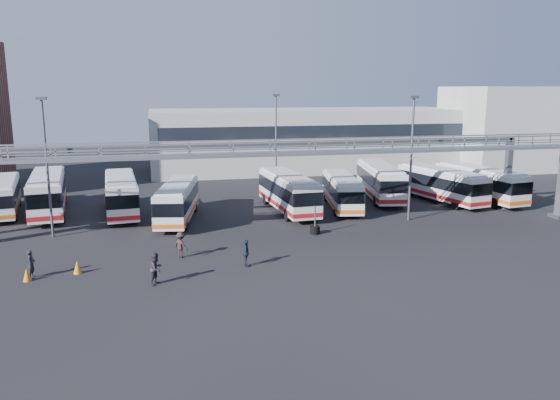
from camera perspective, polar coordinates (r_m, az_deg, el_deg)
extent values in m
plane|color=black|center=(36.38, 0.90, -5.65)|extent=(140.00, 140.00, 0.00)
cube|color=#4C4F54|center=(52.17, 27.19, -1.50)|extent=(1.40, 1.40, 0.25)
cube|color=gray|center=(39.89, -0.78, 4.85)|extent=(50.00, 1.80, 0.22)
cube|color=gray|center=(38.97, -0.52, 6.09)|extent=(50.00, 0.10, 0.10)
cube|color=gray|center=(40.62, -1.04, 6.32)|extent=(50.00, 0.10, 0.10)
cube|color=#4C4F54|center=(43.77, -1.88, 5.71)|extent=(45.00, 0.50, 0.35)
cube|color=#9E9E99|center=(74.86, 2.95, 6.38)|extent=(42.00, 14.00, 8.00)
cube|color=#B2B2AD|center=(80.57, 22.43, 6.97)|extent=(14.00, 12.00, 11.00)
cylinder|color=#4C4F54|center=(42.85, -23.13, 2.90)|extent=(0.18, 0.18, 10.00)
cube|color=#4C4F54|center=(42.46, -23.68, 9.71)|extent=(0.70, 0.35, 0.22)
cylinder|color=#4C4F54|center=(45.88, 13.54, 4.03)|extent=(0.18, 0.18, 10.00)
cube|color=#4C4F54|center=(45.51, 13.85, 10.40)|extent=(0.70, 0.35, 0.22)
cylinder|color=#4C4F54|center=(57.37, -0.42, 5.81)|extent=(0.18, 0.18, 10.00)
cube|color=#4C4F54|center=(57.08, -0.43, 10.91)|extent=(0.70, 0.35, 0.22)
cube|color=silver|center=(53.15, -26.97, 0.43)|extent=(3.91, 10.23, 2.50)
cube|color=black|center=(53.10, -27.00, 0.75)|extent=(3.98, 10.30, 1.00)
cube|color=#D85614|center=(53.31, -26.88, -0.50)|extent=(3.97, 10.29, 0.32)
cube|color=silver|center=(52.94, -27.10, 1.84)|extent=(3.52, 9.21, 0.15)
cylinder|color=black|center=(50.17, -25.95, -1.48)|extent=(0.42, 0.94, 0.91)
cylinder|color=black|center=(56.43, -25.61, -0.11)|extent=(0.42, 0.94, 0.91)
cube|color=silver|center=(51.42, -23.10, 0.72)|extent=(4.06, 11.78, 2.88)
cube|color=black|center=(51.36, -23.13, 1.10)|extent=(4.12, 11.84, 1.15)
cube|color=#A71418|center=(51.61, -23.01, -0.39)|extent=(4.11, 11.83, 0.37)
cube|color=silver|center=(51.18, -23.24, 2.40)|extent=(3.65, 10.60, 0.17)
cylinder|color=black|center=(48.16, -24.58, -1.78)|extent=(0.44, 1.08, 1.05)
cylinder|color=black|center=(48.01, -21.76, -1.59)|extent=(0.44, 1.08, 1.05)
cylinder|color=black|center=(55.37, -24.04, -0.10)|extent=(0.44, 1.08, 1.05)
cylinder|color=black|center=(55.24, -21.58, 0.07)|extent=(0.44, 1.08, 1.05)
cube|color=silver|center=(49.34, -16.27, 0.65)|extent=(3.34, 11.07, 2.73)
cube|color=black|center=(49.28, -16.29, 1.01)|extent=(3.41, 11.14, 1.09)
cube|color=#A71418|center=(49.53, -16.20, -0.45)|extent=(3.40, 11.13, 0.35)
cube|color=silver|center=(49.10, -16.36, 2.30)|extent=(3.01, 9.96, 0.16)
cylinder|color=black|center=(46.18, -17.45, -1.82)|extent=(0.38, 1.01, 0.99)
cylinder|color=black|center=(46.22, -14.68, -1.65)|extent=(0.38, 1.01, 0.99)
cylinder|color=black|center=(53.01, -17.49, -0.14)|extent=(0.38, 1.01, 0.99)
cylinder|color=black|center=(53.04, -15.08, 0.01)|extent=(0.38, 1.01, 0.99)
cube|color=silver|center=(45.79, -10.67, -0.06)|extent=(4.12, 10.45, 2.55)
cube|color=black|center=(45.73, -10.69, 0.31)|extent=(4.19, 10.52, 1.02)
cube|color=#D85614|center=(45.97, -10.63, -1.17)|extent=(4.18, 10.51, 0.32)
cube|color=silver|center=(45.54, -10.74, 1.60)|extent=(3.71, 9.41, 0.15)
cylinder|color=black|center=(43.08, -12.59, -2.55)|extent=(0.44, 0.96, 0.93)
cylinder|color=black|center=(42.76, -9.84, -2.55)|extent=(0.44, 0.96, 0.93)
cylinder|color=black|center=(49.35, -11.28, -0.70)|extent=(0.44, 0.96, 0.93)
cylinder|color=black|center=(49.07, -8.89, -0.69)|extent=(0.44, 0.96, 0.93)
cube|color=silver|center=(48.36, 0.84, 0.91)|extent=(3.16, 11.10, 2.74)
cube|color=black|center=(48.30, 0.84, 1.29)|extent=(3.23, 11.16, 1.10)
cube|color=#A71418|center=(48.55, 0.84, -0.22)|extent=(3.22, 11.15, 0.35)
cube|color=silver|center=(48.11, 0.84, 2.61)|extent=(2.85, 9.99, 0.16)
cylinder|color=black|center=(45.02, 0.78, -1.61)|extent=(0.36, 1.01, 1.00)
cylinder|color=black|center=(45.72, 3.48, -1.43)|extent=(0.36, 1.01, 1.00)
cylinder|color=black|center=(51.62, -1.51, 0.10)|extent=(0.36, 1.01, 1.00)
cylinder|color=black|center=(52.23, 0.88, 0.24)|extent=(0.36, 1.01, 1.00)
cube|color=silver|center=(49.99, 6.46, 0.99)|extent=(3.92, 10.15, 2.48)
cube|color=black|center=(49.94, 6.47, 1.32)|extent=(3.99, 10.22, 0.99)
cube|color=#D85614|center=(50.16, 6.44, 0.00)|extent=(3.98, 10.21, 0.32)
cube|color=silver|center=(49.77, 6.50, 2.47)|extent=(3.53, 9.13, 0.14)
cylinder|color=black|center=(47.01, 5.84, -1.17)|extent=(0.42, 0.93, 0.90)
cylinder|color=black|center=(47.35, 8.25, -1.13)|extent=(0.42, 0.93, 0.90)
cylinder|color=black|center=(53.15, 4.81, 0.34)|extent=(0.42, 0.93, 0.90)
cylinder|color=black|center=(53.45, 6.95, 0.36)|extent=(0.42, 0.93, 0.90)
cube|color=silver|center=(54.75, 10.41, 2.01)|extent=(4.51, 11.44, 2.79)
cube|color=black|center=(54.69, 10.42, 2.35)|extent=(4.58, 11.51, 1.12)
cube|color=#A71418|center=(54.92, 10.37, 1.00)|extent=(4.56, 11.49, 0.36)
cube|color=silver|center=(54.53, 10.46, 3.54)|extent=(4.06, 10.29, 0.16)
cylinder|color=black|center=(51.32, 9.97, -0.13)|extent=(0.48, 1.05, 1.01)
cylinder|color=black|center=(51.86, 12.45, -0.11)|extent=(0.48, 1.05, 1.01)
cylinder|color=black|center=(58.18, 8.48, 1.30)|extent=(0.48, 1.05, 1.01)
cylinder|color=black|center=(58.66, 10.69, 1.30)|extent=(0.48, 1.05, 1.01)
cube|color=silver|center=(54.72, 16.48, 1.62)|extent=(4.44, 10.84, 2.64)
cube|color=black|center=(54.66, 16.50, 1.94)|extent=(4.51, 10.91, 1.06)
cube|color=#A71418|center=(54.88, 16.42, 0.65)|extent=(4.50, 10.90, 0.34)
cube|color=silver|center=(54.50, 16.56, 3.06)|extent=(3.99, 9.76, 0.15)
cylinder|color=black|center=(51.75, 17.91, -0.46)|extent=(0.47, 1.00, 0.96)
cylinder|color=black|center=(53.21, 19.64, -0.25)|extent=(0.47, 1.00, 0.96)
cylinder|color=black|center=(56.84, 13.37, 0.83)|extent=(0.47, 1.00, 0.96)
cylinder|color=black|center=(58.17, 15.06, 0.99)|extent=(0.47, 1.00, 0.96)
cube|color=silver|center=(56.47, 20.14, 1.70)|extent=(3.93, 10.94, 2.68)
cube|color=black|center=(56.42, 20.16, 2.02)|extent=(4.00, 11.01, 1.07)
cube|color=#D85614|center=(56.63, 20.07, 0.76)|extent=(3.99, 11.00, 0.34)
cube|color=silver|center=(56.26, 20.24, 3.12)|extent=(3.54, 9.85, 0.16)
cylinder|color=black|center=(53.48, 21.54, -0.33)|extent=(0.43, 1.00, 0.97)
cylinder|color=black|center=(54.97, 23.23, -0.15)|extent=(0.43, 1.00, 0.97)
cylinder|color=black|center=(58.59, 17.05, 0.96)|extent=(0.43, 1.00, 0.97)
cylinder|color=black|center=(59.95, 18.71, 1.09)|extent=(0.43, 1.00, 0.97)
imported|color=black|center=(34.82, -24.56, -6.10)|extent=(0.48, 0.66, 1.67)
imported|color=#2A2433|center=(31.46, -12.80, -7.00)|extent=(1.08, 1.12, 1.83)
imported|color=black|center=(35.97, -10.31, -4.63)|extent=(1.19, 1.25, 1.70)
imported|color=#19222E|center=(33.72, -3.57, -5.58)|extent=(0.54, 1.04, 1.69)
cone|color=orange|center=(34.51, -24.94, -7.10)|extent=(0.49, 0.49, 0.73)
cone|color=orange|center=(34.72, -20.41, -6.58)|extent=(0.65, 0.65, 0.79)
cylinder|color=black|center=(41.32, 3.67, -3.41)|extent=(0.76, 0.76, 0.18)
cylinder|color=black|center=(41.27, 3.67, -3.14)|extent=(0.76, 0.76, 0.18)
cylinder|color=black|center=(41.22, 3.68, -2.87)|extent=(0.76, 0.76, 0.18)
cylinder|color=#4C4F54|center=(41.08, 3.69, -2.09)|extent=(0.11, 0.11, 2.17)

